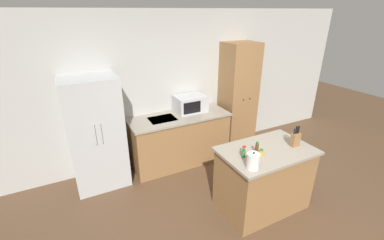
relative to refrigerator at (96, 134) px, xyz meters
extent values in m
plane|color=brown|center=(1.67, -1.98, -0.86)|extent=(14.00, 14.00, 0.00)
cube|color=#B2B2AD|center=(1.67, 0.35, 0.44)|extent=(7.20, 0.06, 2.60)
cube|color=#B7BABC|center=(0.00, 0.00, 0.00)|extent=(0.78, 0.63, 1.73)
cylinder|color=silver|center=(-0.04, -0.33, 0.14)|extent=(0.02, 0.02, 0.30)
cylinder|color=silver|center=(0.04, -0.33, 0.14)|extent=(0.02, 0.02, 0.30)
cube|color=olive|center=(1.36, -0.01, -0.43)|extent=(1.69, 0.65, 0.87)
cube|color=gray|center=(1.36, -0.01, 0.02)|extent=(1.73, 0.69, 0.03)
cube|color=#9EA0A3|center=(1.06, -0.01, 0.03)|extent=(0.44, 0.34, 0.01)
cube|color=olive|center=(2.64, 0.06, 0.16)|extent=(0.60, 0.52, 2.05)
sphere|color=black|center=(2.57, -0.21, 0.20)|extent=(0.02, 0.02, 0.02)
sphere|color=black|center=(2.71, -0.21, 0.20)|extent=(0.02, 0.02, 0.02)
cube|color=olive|center=(1.90, -1.60, -0.43)|extent=(1.16, 0.72, 0.87)
cube|color=gray|center=(1.90, -1.60, 0.02)|extent=(1.22, 0.78, 0.03)
cube|color=#B2B5B7|center=(1.64, 0.10, 0.18)|extent=(0.53, 0.40, 0.28)
cube|color=black|center=(1.57, -0.10, 0.18)|extent=(0.32, 0.01, 0.20)
cube|color=olive|center=(2.29, -1.68, 0.13)|extent=(0.12, 0.07, 0.18)
cylinder|color=black|center=(2.26, -1.67, 0.26)|extent=(0.02, 0.02, 0.08)
cylinder|color=black|center=(2.28, -1.68, 0.28)|extent=(0.02, 0.02, 0.11)
cylinder|color=black|center=(2.31, -1.68, 0.27)|extent=(0.02, 0.02, 0.10)
cylinder|color=black|center=(2.33, -1.68, 0.27)|extent=(0.02, 0.02, 0.10)
cylinder|color=#563319|center=(1.71, -1.60, 0.11)|extent=(0.04, 0.04, 0.13)
cylinder|color=#286628|center=(1.71, -1.60, 0.19)|extent=(0.03, 0.03, 0.03)
cylinder|color=#337033|center=(1.51, -1.60, 0.09)|extent=(0.05, 0.05, 0.10)
cylinder|color=#286628|center=(1.51, -1.60, 0.15)|extent=(0.04, 0.04, 0.02)
cylinder|color=gold|center=(1.73, -1.67, 0.08)|extent=(0.06, 0.06, 0.07)
cylinder|color=#286628|center=(1.73, -1.67, 0.12)|extent=(0.04, 0.04, 0.02)
cylinder|color=orange|center=(1.54, -1.75, 0.10)|extent=(0.05, 0.05, 0.13)
cylinder|color=#E5DB4C|center=(1.54, -1.75, 0.18)|extent=(0.04, 0.04, 0.03)
cylinder|color=beige|center=(1.57, -1.53, 0.08)|extent=(0.06, 0.06, 0.08)
cylinder|color=red|center=(1.57, -1.53, 0.13)|extent=(0.05, 0.05, 0.02)
cylinder|color=white|center=(1.45, -1.84, 0.13)|extent=(0.15, 0.15, 0.19)
sphere|color=#262628|center=(1.45, -1.84, 0.24)|extent=(0.02, 0.02, 0.02)
camera|label=1|loc=(-0.29, -3.73, 1.71)|focal=24.00mm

